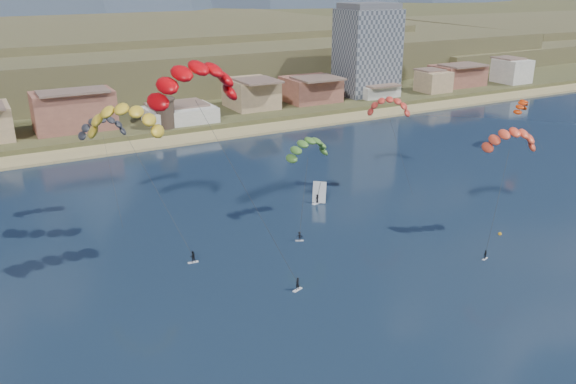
{
  "coord_description": "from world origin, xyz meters",
  "views": [
    {
      "loc": [
        -43.09,
        -46.72,
        43.5
      ],
      "look_at": [
        0.0,
        32.0,
        10.0
      ],
      "focal_mm": 36.53,
      "sensor_mm": 36.0,
      "label": 1
    }
  ],
  "objects_px": {
    "kitesurfer_yellow": "(124,116)",
    "buoy": "(500,234)",
    "apartment_tower": "(367,50)",
    "kitesurfer_orange": "(511,136)",
    "watchtower": "(165,113)",
    "kitesurfer_green": "(308,146)",
    "kitesurfer_red": "(194,76)",
    "windsurfer": "(318,197)"
  },
  "relations": [
    {
      "from": "watchtower",
      "to": "buoy",
      "type": "bearing_deg",
      "value": -72.27
    },
    {
      "from": "apartment_tower",
      "to": "kitesurfer_red",
      "type": "relative_size",
      "value": 0.92
    },
    {
      "from": "windsurfer",
      "to": "watchtower",
      "type": "bearing_deg",
      "value": 98.56
    },
    {
      "from": "buoy",
      "to": "windsurfer",
      "type": "bearing_deg",
      "value": 125.67
    },
    {
      "from": "kitesurfer_red",
      "to": "kitesurfer_green",
      "type": "bearing_deg",
      "value": 24.54
    },
    {
      "from": "apartment_tower",
      "to": "watchtower",
      "type": "height_order",
      "value": "apartment_tower"
    },
    {
      "from": "kitesurfer_red",
      "to": "buoy",
      "type": "bearing_deg",
      "value": -13.91
    },
    {
      "from": "watchtower",
      "to": "kitesurfer_green",
      "type": "distance_m",
      "value": 72.01
    },
    {
      "from": "watchtower",
      "to": "kitesurfer_green",
      "type": "relative_size",
      "value": 0.48
    },
    {
      "from": "apartment_tower",
      "to": "watchtower",
      "type": "xyz_separation_m",
      "value": [
        -80.0,
        -14.0,
        -11.45
      ]
    },
    {
      "from": "apartment_tower",
      "to": "buoy",
      "type": "distance_m",
      "value": 121.53
    },
    {
      "from": "kitesurfer_yellow",
      "to": "buoy",
      "type": "distance_m",
      "value": 68.1
    },
    {
      "from": "watchtower",
      "to": "kitesurfer_red",
      "type": "distance_m",
      "value": 88.71
    },
    {
      "from": "watchtower",
      "to": "kitesurfer_orange",
      "type": "relative_size",
      "value": 0.4
    },
    {
      "from": "buoy",
      "to": "watchtower",
      "type": "bearing_deg",
      "value": 107.73
    },
    {
      "from": "apartment_tower",
      "to": "kitesurfer_orange",
      "type": "relative_size",
      "value": 1.48
    },
    {
      "from": "apartment_tower",
      "to": "kitesurfer_orange",
      "type": "height_order",
      "value": "apartment_tower"
    },
    {
      "from": "watchtower",
      "to": "kitesurfer_yellow",
      "type": "xyz_separation_m",
      "value": [
        -26.5,
        -65.38,
        15.39
      ]
    },
    {
      "from": "apartment_tower",
      "to": "kitesurfer_red",
      "type": "distance_m",
      "value": 140.1
    },
    {
      "from": "kitesurfer_orange",
      "to": "windsurfer",
      "type": "relative_size",
      "value": 4.84
    },
    {
      "from": "apartment_tower",
      "to": "kitesurfer_green",
      "type": "distance_m",
      "value": 113.8
    },
    {
      "from": "kitesurfer_red",
      "to": "kitesurfer_yellow",
      "type": "relative_size",
      "value": 1.3
    },
    {
      "from": "kitesurfer_yellow",
      "to": "kitesurfer_orange",
      "type": "xyz_separation_m",
      "value": [
        57.86,
        -29.09,
        -4.01
      ]
    },
    {
      "from": "kitesurfer_yellow",
      "to": "windsurfer",
      "type": "height_order",
      "value": "kitesurfer_yellow"
    },
    {
      "from": "apartment_tower",
      "to": "kitesurfer_orange",
      "type": "distance_m",
      "value": 118.88
    },
    {
      "from": "watchtower",
      "to": "buoy",
      "type": "distance_m",
      "value": 100.56
    },
    {
      "from": "apartment_tower",
      "to": "windsurfer",
      "type": "distance_m",
      "value": 108.31
    },
    {
      "from": "watchtower",
      "to": "kitesurfer_red",
      "type": "xyz_separation_m",
      "value": [
        -20.34,
        -82.99,
        23.86
      ]
    },
    {
      "from": "kitesurfer_green",
      "to": "buoy",
      "type": "relative_size",
      "value": 28.96
    },
    {
      "from": "watchtower",
      "to": "kitesurfer_yellow",
      "type": "bearing_deg",
      "value": -112.06
    },
    {
      "from": "kitesurfer_orange",
      "to": "buoy",
      "type": "bearing_deg",
      "value": -125.42
    },
    {
      "from": "kitesurfer_red",
      "to": "kitesurfer_orange",
      "type": "height_order",
      "value": "kitesurfer_red"
    },
    {
      "from": "kitesurfer_red",
      "to": "windsurfer",
      "type": "distance_m",
      "value": 44.83
    },
    {
      "from": "apartment_tower",
      "to": "windsurfer",
      "type": "xyz_separation_m",
      "value": [
        -69.9,
        -81.09,
        -16.4
      ]
    },
    {
      "from": "watchtower",
      "to": "windsurfer",
      "type": "relative_size",
      "value": 1.93
    },
    {
      "from": "watchtower",
      "to": "kitesurfer_yellow",
      "type": "height_order",
      "value": "kitesurfer_yellow"
    },
    {
      "from": "apartment_tower",
      "to": "buoy",
      "type": "height_order",
      "value": "apartment_tower"
    },
    {
      "from": "apartment_tower",
      "to": "watchtower",
      "type": "relative_size",
      "value": 3.72
    },
    {
      "from": "kitesurfer_red",
      "to": "watchtower",
      "type": "bearing_deg",
      "value": 76.23
    },
    {
      "from": "kitesurfer_yellow",
      "to": "buoy",
      "type": "xyz_separation_m",
      "value": [
        57.06,
        -30.22,
        -21.65
      ]
    },
    {
      "from": "kitesurfer_red",
      "to": "kitesurfer_orange",
      "type": "bearing_deg",
      "value": -12.52
    },
    {
      "from": "apartment_tower",
      "to": "kitesurfer_red",
      "type": "xyz_separation_m",
      "value": [
        -100.34,
        -96.99,
        12.41
      ]
    }
  ]
}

